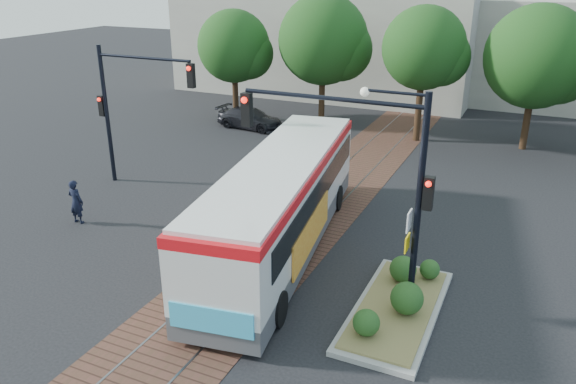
% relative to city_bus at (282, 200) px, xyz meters
% --- Properties ---
extents(ground, '(120.00, 120.00, 0.00)m').
position_rel_city_bus_xyz_m(ground, '(-0.21, -1.21, -1.79)').
color(ground, black).
rests_on(ground, ground).
extents(trackbed, '(3.60, 40.00, 0.02)m').
position_rel_city_bus_xyz_m(trackbed, '(-0.21, 2.79, -1.78)').
color(trackbed, '#533026').
rests_on(trackbed, ground).
extents(tree_row, '(26.40, 5.60, 7.67)m').
position_rel_city_bus_xyz_m(tree_row, '(1.00, 15.21, 3.06)').
color(tree_row, '#382314').
rests_on(tree_row, ground).
extents(warehouses, '(40.00, 13.00, 8.00)m').
position_rel_city_bus_xyz_m(warehouses, '(-0.74, 27.53, 2.02)').
color(warehouses, '#ADA899').
rests_on(warehouses, ground).
extents(city_bus, '(4.37, 12.23, 3.21)m').
position_rel_city_bus_xyz_m(city_bus, '(0.00, 0.00, 0.00)').
color(city_bus, '#4A4A4D').
rests_on(city_bus, ground).
extents(traffic_island, '(2.20, 5.20, 1.13)m').
position_rel_city_bus_xyz_m(traffic_island, '(4.61, -2.11, -1.46)').
color(traffic_island, gray).
rests_on(traffic_island, ground).
extents(signal_pole_main, '(5.49, 0.46, 6.00)m').
position_rel_city_bus_xyz_m(signal_pole_main, '(3.65, -2.02, 2.37)').
color(signal_pole_main, black).
rests_on(signal_pole_main, ground).
extents(signal_pole_left, '(4.99, 0.34, 6.00)m').
position_rel_city_bus_xyz_m(signal_pole_left, '(-8.58, 2.78, 2.08)').
color(signal_pole_left, black).
rests_on(signal_pole_left, ground).
extents(officer, '(0.62, 0.41, 1.70)m').
position_rel_city_bus_xyz_m(officer, '(-7.86, -1.37, -0.94)').
color(officer, black).
rests_on(officer, ground).
extents(parked_car, '(4.31, 2.10, 1.21)m').
position_rel_city_bus_xyz_m(parked_car, '(-8.32, 13.17, -1.18)').
color(parked_car, black).
rests_on(parked_car, ground).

